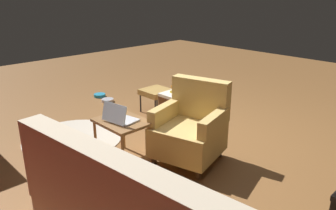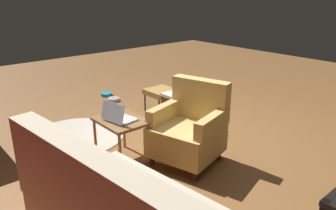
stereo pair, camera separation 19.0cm
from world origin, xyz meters
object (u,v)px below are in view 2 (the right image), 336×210
yellow_mug (182,83)px  wicker_hamper (184,110)px  laptop_desk (121,124)px  ottoman (161,92)px  tv_remote (183,90)px  laptop (118,116)px  book_stack_hamper (184,90)px  pet_bowl_teal (106,94)px  armchair (190,129)px  pet_bowl_steel (114,99)px

yellow_mug → wicker_hamper: bearing=-94.0°
laptop_desk → ottoman: laptop_desk is taller
yellow_mug → tv_remote: (0.10, -0.13, -0.14)m
laptop_desk → laptop: 0.11m
yellow_mug → ottoman: 0.76m
ottoman → tv_remote: bearing=173.8°
wicker_hamper → tv_remote: size_ratio=3.00×
tv_remote → laptop: bearing=108.5°
ottoman → book_stack_hamper: bearing=167.7°
book_stack_hamper → pet_bowl_teal: bearing=1.9°
book_stack_hamper → pet_bowl_teal: size_ratio=1.32×
wicker_hamper → pet_bowl_teal: wicker_hamper is taller
yellow_mug → tv_remote: yellow_mug is taller
book_stack_hamper → tv_remote: size_ratio=1.65×
book_stack_hamper → pet_bowl_teal: 1.99m
laptop → pet_bowl_teal: bearing=-27.3°
book_stack_hamper → armchair: bearing=140.4°
laptop_desk → pet_bowl_steel: size_ratio=2.80×
wicker_hamper → pet_bowl_steel: size_ratio=2.40×
armchair → laptop: 0.78m
laptop_desk → pet_bowl_steel: 2.12m
wicker_hamper → laptop_desk: bearing=101.3°
book_stack_hamper → yellow_mug: (0.00, 0.04, 0.10)m
wicker_hamper → ottoman: (0.67, -0.14, 0.07)m
laptop → wicker_hamper: 1.24m
yellow_mug → ottoman: yellow_mug is taller
laptop → wicker_hamper: bearing=-78.8°
laptop_desk → laptop: (-0.01, 0.04, 0.11)m
laptop_desk → pet_bowl_teal: 2.43m
book_stack_hamper → yellow_mug: size_ratio=2.64×
book_stack_hamper → wicker_hamper: bearing=-66.5°
armchair → book_stack_hamper: (0.69, -0.57, 0.17)m
tv_remote → pet_bowl_steel: tv_remote is taller
laptop → yellow_mug: laptop is taller
armchair → ottoman: armchair is taller
tv_remote → pet_bowl_teal: bearing=8.3°
laptop → tv_remote: laptop is taller
armchair → pet_bowl_steel: bearing=-11.2°
book_stack_hamper → ottoman: bearing=-12.3°
wicker_hamper → yellow_mug: 0.39m
laptop_desk → laptop: size_ratio=1.58×
pet_bowl_steel → laptop_desk: bearing=150.8°
laptop → tv_remote: bearing=-75.2°
wicker_hamper → laptop: bearing=101.2°
laptop_desk → wicker_hamper: 1.18m
pet_bowl_steel → yellow_mug: bearing=-177.2°
yellow_mug → laptop_desk: bearing=101.9°
pet_bowl_teal → armchair: bearing=169.0°
ottoman → armchair: bearing=152.2°
laptop → pet_bowl_teal: (2.15, -1.11, -0.50)m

